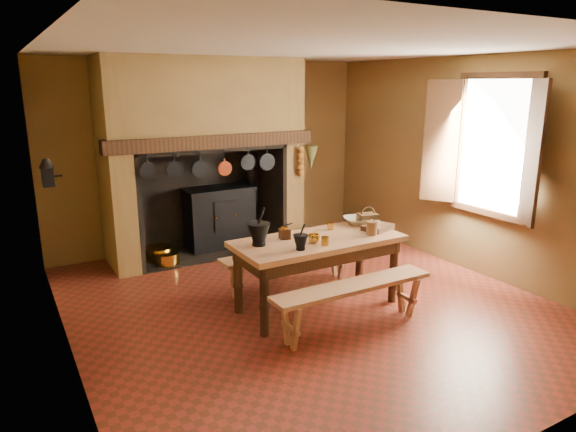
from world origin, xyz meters
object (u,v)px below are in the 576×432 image
Objects in this scene: bench_front at (353,296)px; coffee_grinder at (285,233)px; iron_range at (219,216)px; wicker_basket at (368,218)px; work_table at (318,249)px; mixing_bowl at (357,221)px.

coffee_grinder is at bearing 111.46° from bench_front.
iron_range is 2.60m from wicker_basket.
bench_front is 1.28m from wicker_basket.
iron_range is at bearing 96.62° from coffee_grinder.
iron_range reaches higher than bench_front.
work_table is at bearing 90.00° from bench_front.
iron_range is at bearing 92.11° from work_table.
wicker_basket is (0.83, 0.19, 0.20)m from work_table.
mixing_bowl is at bearing -70.39° from iron_range.
wicker_basket is (0.93, -2.39, 0.40)m from iron_range.
bench_front is at bearing -128.96° from mixing_bowl.
bench_front is 6.86× the size of wicker_basket.
bench_front is at bearing -122.09° from wicker_basket.
work_table is 10.99× the size of coffee_grinder.
iron_range is 2.59m from work_table.
wicker_basket reaches higher than mixing_bowl.
wicker_basket is (0.83, 0.84, 0.50)m from bench_front.
work_table is at bearing -160.63° from mixing_bowl.
iron_range is 9.43× the size of coffee_grinder.
bench_front is 1.26m from mixing_bowl.
wicker_basket is (1.16, 0.02, 0.01)m from coffee_grinder.
coffee_grinder is at bearing -166.42° from wicker_basket.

